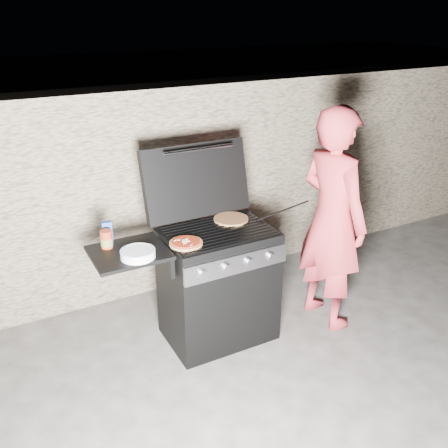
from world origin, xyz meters
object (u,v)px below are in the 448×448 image
sauce_jar (106,239)px  person (332,219)px  pizza_topped (186,243)px  gas_grill (188,293)px

sauce_jar → person: bearing=-10.4°
sauce_jar → person: 1.71m
pizza_topped → sauce_jar: sauce_jar is taller
sauce_jar → person: size_ratio=0.07×
sauce_jar → pizza_topped: bearing=-24.6°
person → sauce_jar: bearing=75.1°
gas_grill → sauce_jar: size_ratio=10.79×
gas_grill → sauce_jar: bearing=167.3°
pizza_topped → person: (1.20, -0.09, -0.04)m
pizza_topped → gas_grill: bearing=64.9°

